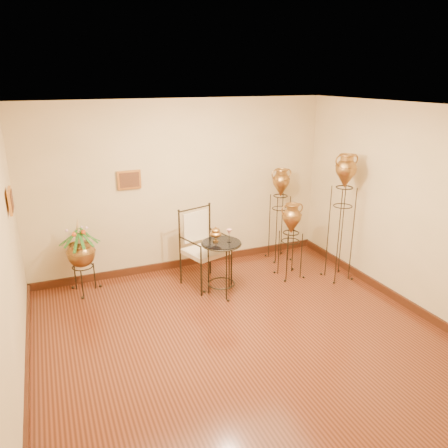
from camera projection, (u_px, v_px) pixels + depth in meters
name	position (u px, v px, depth m)	size (l,w,h in m)	color
ground	(246.00, 342.00, 5.39)	(5.00, 5.00, 0.00)	maroon
room_shell	(247.00, 207.00, 4.84)	(5.02, 5.02, 2.81)	beige
amphora_tall	(342.00, 217.00, 6.79)	(0.53, 0.53, 2.04)	black
amphora_mid	(280.00, 214.00, 7.61)	(0.44, 0.44, 1.65)	black
amphora_short	(291.00, 240.00, 6.99)	(0.45, 0.45, 1.25)	black
planter_urn	(81.00, 251.00, 6.44)	(0.68, 0.68, 1.20)	black
armchair	(206.00, 248.00, 6.71)	(0.83, 0.80, 1.20)	black
side_table	(221.00, 267.00, 6.45)	(0.65, 0.65, 1.05)	black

